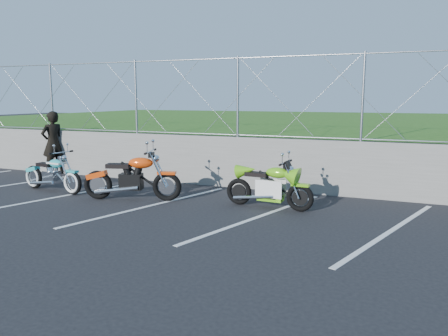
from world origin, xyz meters
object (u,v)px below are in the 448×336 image
at_px(sportbike_green, 270,188).
at_px(cruiser_turquoise, 53,175).
at_px(person_standing, 53,143).
at_px(naked_orange, 133,179).

bearing_deg(sportbike_green, cruiser_turquoise, -171.24).
bearing_deg(person_standing, cruiser_turquoise, 62.96).
bearing_deg(person_standing, sportbike_green, 98.47).
height_order(naked_orange, sportbike_green, naked_orange).
distance_m(sportbike_green, person_standing, 7.33).
bearing_deg(cruiser_turquoise, person_standing, 141.38).
bearing_deg(sportbike_green, naked_orange, -167.17).
height_order(cruiser_turquoise, person_standing, person_standing).
bearing_deg(cruiser_turquoise, sportbike_green, 13.35).
distance_m(cruiser_turquoise, naked_orange, 2.34).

